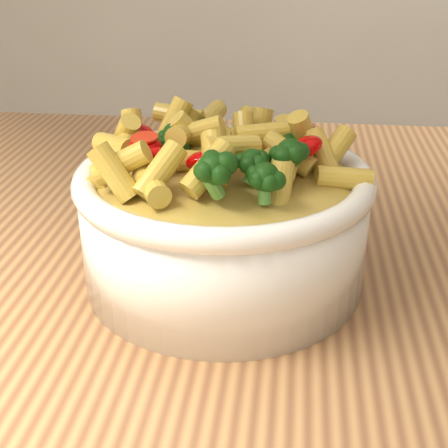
# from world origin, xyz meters

# --- Properties ---
(table) EXTENTS (1.20, 0.80, 0.90)m
(table) POSITION_xyz_m (0.00, 0.00, 0.80)
(table) COLOR tan
(table) RESTS_ON ground
(serving_bowl) EXTENTS (0.23, 0.23, 0.10)m
(serving_bowl) POSITION_xyz_m (0.02, -0.04, 0.95)
(serving_bowl) COLOR white
(serving_bowl) RESTS_ON table
(pasta_salad) EXTENTS (0.18, 0.18, 0.04)m
(pasta_salad) POSITION_xyz_m (0.02, -0.04, 1.01)
(pasta_salad) COLOR #E0C746
(pasta_salad) RESTS_ON serving_bowl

